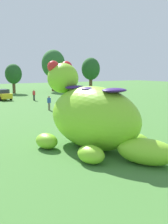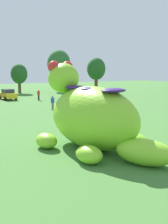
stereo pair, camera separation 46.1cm
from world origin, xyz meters
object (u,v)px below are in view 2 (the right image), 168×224
object	(u,v)px
car_yellow	(8,94)
spectator_mid_field	(76,110)
spectator_near_inflatable	(53,103)
spectator_wandering	(39,95)
giant_inflatable_creature	(93,117)

from	to	relation	value
car_yellow	spectator_mid_field	xyz separation A→B (m)	(1.31, -20.59, -0.01)
car_yellow	spectator_near_inflatable	bearing A→B (deg)	-83.23
spectator_mid_field	spectator_wandering	size ratio (longest dim) A/B	1.00
spectator_near_inflatable	spectator_mid_field	distance (m)	6.45
giant_inflatable_creature	spectator_mid_field	xyz separation A→B (m)	(3.89, 9.33, -1.11)
spectator_wandering	giant_inflatable_creature	bearing A→B (deg)	-103.90
giant_inflatable_creature	spectator_near_inflatable	size ratio (longest dim) A/B	5.85
spectator_near_inflatable	spectator_mid_field	size ratio (longest dim) A/B	1.00
spectator_near_inflatable	spectator_wandering	size ratio (longest dim) A/B	1.00
car_yellow	spectator_wandering	distance (m)	5.24
spectator_mid_field	car_yellow	bearing A→B (deg)	93.65
car_yellow	spectator_near_inflatable	distance (m)	14.25
giant_inflatable_creature	spectator_wandering	distance (m)	27.34
spectator_near_inflatable	giant_inflatable_creature	bearing A→B (deg)	-105.12
giant_inflatable_creature	spectator_near_inflatable	distance (m)	16.36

